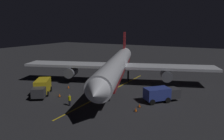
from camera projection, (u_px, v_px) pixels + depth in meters
name	position (u px, v px, depth m)	size (l,w,h in m)	color
ground_plane	(117.00, 85.00, 40.98)	(180.00, 180.00, 0.20)	#29292D
apron_guide_stripe	(111.00, 91.00, 37.15)	(0.24, 28.29, 0.01)	gold
airliner	(117.00, 65.00, 40.74)	(38.52, 38.40, 10.27)	silver
baggage_truck	(42.00, 88.00, 34.71)	(4.92, 5.99, 2.62)	gold
catering_truck	(160.00, 94.00, 31.73)	(5.40, 5.50, 2.25)	navy
ground_crew_worker	(70.00, 100.00, 29.97)	(0.40, 0.40, 1.74)	black
traffic_cone_near_left	(59.00, 95.00, 34.05)	(0.50, 0.50, 0.55)	#EA590F
traffic_cone_near_right	(68.00, 87.00, 38.81)	(0.50, 0.50, 0.55)	#EA590F
traffic_cone_under_wing	(136.00, 110.00, 28.10)	(0.50, 0.50, 0.55)	#EA590F
traffic_cone_far	(139.00, 106.00, 29.55)	(0.50, 0.50, 0.55)	#EA590F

